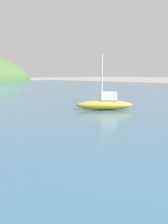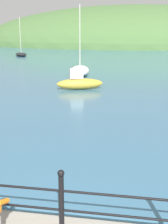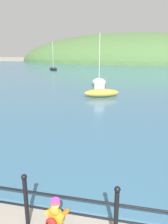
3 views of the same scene
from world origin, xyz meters
name	(u,v)px [view 2 (image 2 of 3)]	position (x,y,z in m)	size (l,w,h in m)	color
water	(125,61)	(0.00, 32.00, 0.05)	(80.00, 60.00, 0.10)	#386684
far_hillside	(133,45)	(0.00, 67.91, 0.00)	(69.57, 38.26, 17.04)	#476B38
iron_railing	(61,200)	(0.32, 1.50, 0.64)	(11.38, 0.12, 1.21)	black
boat_blue_hull	(80,70)	(-2.86, 20.14, 0.45)	(2.05, 4.23, 5.14)	silver
boat_white_sailboat	(79,83)	(-1.81, 14.42, 0.49)	(2.80, 1.62, 1.20)	gold
boat_far_left	(21,54)	(-13.86, 36.51, 0.31)	(3.05, 4.30, 4.90)	black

